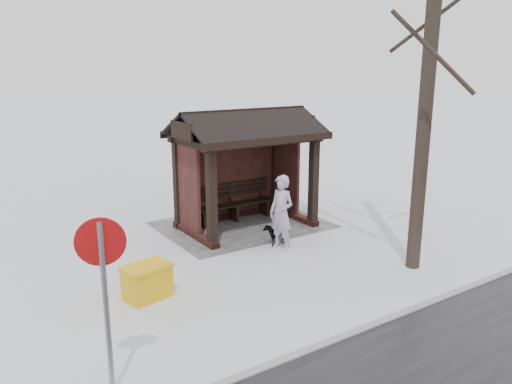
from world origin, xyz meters
TOP-DOWN VIEW (x-y plane):
  - ground at (0.00, 0.00)m, footprint 120.00×120.00m
  - kerb at (0.00, 5.50)m, footprint 120.00×0.15m
  - trampled_patch at (0.00, -0.20)m, footprint 4.20×3.20m
  - bus_shelter at (0.00, -0.16)m, footprint 3.60×2.40m
  - pedestrian at (0.22, 1.84)m, footprint 0.54×0.71m
  - dog at (0.11, 1.50)m, footprint 0.66×0.37m
  - grit_bin at (3.73, 2.51)m, footprint 0.93×0.73m
  - road_sign at (5.14, 4.87)m, footprint 0.59×0.23m

SIDE VIEW (x-z plane):
  - ground at x=0.00m, z-range 0.00..0.00m
  - trampled_patch at x=0.00m, z-range 0.00..0.02m
  - kerb at x=0.00m, z-range -0.02..0.04m
  - dog at x=0.11m, z-range 0.00..0.53m
  - grit_bin at x=3.73m, z-range 0.00..0.65m
  - pedestrian at x=0.22m, z-range 0.00..1.75m
  - road_sign at x=5.14m, z-range 0.52..2.91m
  - bus_shelter at x=0.00m, z-range 0.62..3.71m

